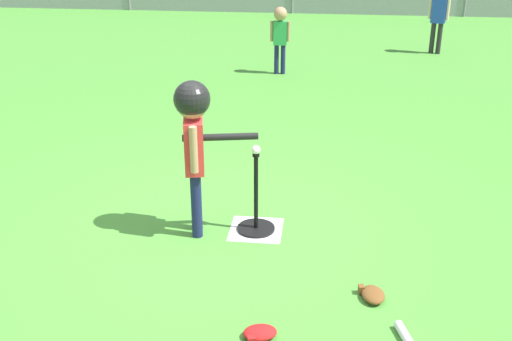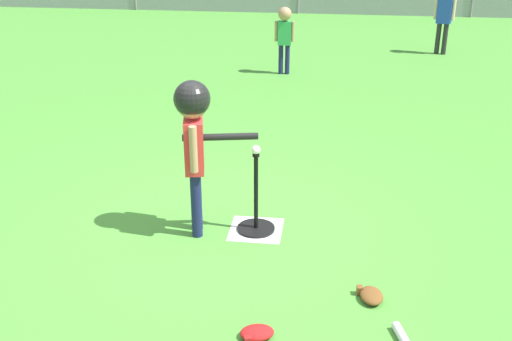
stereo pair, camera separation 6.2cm
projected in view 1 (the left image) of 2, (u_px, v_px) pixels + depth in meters
The scene contains 9 objects.
ground_plane at pixel (213, 235), 5.20m from camera, with size 60.00×60.00×0.00m, color #478C33.
home_plate at pixel (256, 229), 5.28m from camera, with size 0.44×0.44×0.01m, color white.
batting_tee at pixel (256, 218), 5.24m from camera, with size 0.32×0.32×0.69m.
baseball_on_tee at pixel (256, 150), 4.99m from camera, with size 0.07×0.07×0.07m, color white.
batter_child at pixel (194, 128), 4.87m from camera, with size 0.65×0.37×1.31m.
fielder_deep_left at pixel (280, 31), 9.62m from camera, with size 0.31×0.21×1.04m.
fielder_near_left at pixel (439, 9), 10.85m from camera, with size 0.34×0.24×1.21m.
glove_by_plate at pixel (260, 333), 3.98m from camera, with size 0.25×0.22×0.07m.
glove_near_bats at pixel (373, 294), 4.37m from camera, with size 0.20×0.24×0.07m.
Camera 1 is at (0.87, -4.46, 2.60)m, focal length 43.75 mm.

